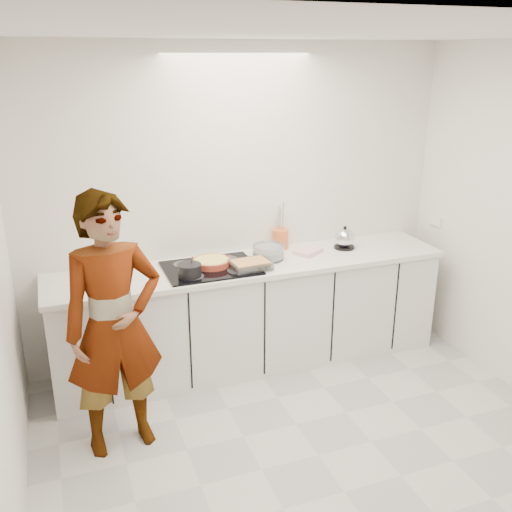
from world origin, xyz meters
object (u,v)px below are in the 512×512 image
object	(u,v)px
mixing_bowl	(268,253)
cook	(114,326)
saucepan	(190,270)
utensil_crock	(281,239)
kettle	(345,239)
tart_dish	(211,262)
baking_dish	(250,264)
hob	(211,268)

from	to	relation	value
mixing_bowl	cook	distance (m)	1.52
saucepan	utensil_crock	size ratio (longest dim) A/B	1.18
kettle	cook	xyz separation A→B (m)	(-2.05, -0.75, -0.12)
tart_dish	baking_dish	world-z (taller)	baking_dish
hob	tart_dish	size ratio (longest dim) A/B	1.82
kettle	cook	distance (m)	2.18
tart_dish	kettle	xyz separation A→B (m)	(1.20, 0.04, 0.04)
hob	cook	world-z (taller)	cook
tart_dish	kettle	distance (m)	1.20
kettle	mixing_bowl	bearing A→B (deg)	-177.80
baking_dish	kettle	bearing A→B (deg)	12.73
tart_dish	cook	distance (m)	1.11
saucepan	cook	xyz separation A→B (m)	(-0.63, -0.53, -0.10)
baking_dish	cook	world-z (taller)	cook
baking_dish	mixing_bowl	size ratio (longest dim) A/B	0.97
tart_dish	saucepan	xyz separation A→B (m)	(-0.22, -0.18, 0.02)
kettle	hob	bearing A→B (deg)	-176.09
saucepan	hob	bearing A→B (deg)	34.13
utensil_crock	tart_dish	bearing A→B (deg)	-161.30
tart_dish	mixing_bowl	bearing A→B (deg)	1.77
hob	kettle	distance (m)	1.22
utensil_crock	cook	world-z (taller)	cook
hob	kettle	size ratio (longest dim) A/B	3.24
baking_dish	mixing_bowl	bearing A→B (deg)	39.84
baking_dish	cook	bearing A→B (deg)	-154.02
utensil_crock	mixing_bowl	bearing A→B (deg)	-132.47
mixing_bowl	kettle	bearing A→B (deg)	2.20
mixing_bowl	utensil_crock	world-z (taller)	utensil_crock
tart_dish	utensil_crock	distance (m)	0.72
baking_dish	kettle	size ratio (longest dim) A/B	1.43
hob	tart_dish	world-z (taller)	tart_dish
saucepan	cook	size ratio (longest dim) A/B	0.11
cook	tart_dish	bearing A→B (deg)	31.27
saucepan	baking_dish	bearing A→B (deg)	0.87
hob	cook	bearing A→B (deg)	-141.00
utensil_crock	cook	size ratio (longest dim) A/B	0.10
tart_dish	saucepan	size ratio (longest dim) A/B	2.00
mixing_bowl	utensil_crock	size ratio (longest dim) A/B	1.95
hob	mixing_bowl	world-z (taller)	mixing_bowl
cook	mixing_bowl	bearing A→B (deg)	19.80
mixing_bowl	hob	bearing A→B (deg)	-173.69
tart_dish	kettle	size ratio (longest dim) A/B	1.78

